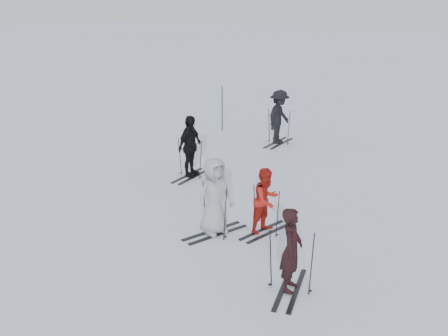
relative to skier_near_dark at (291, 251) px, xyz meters
The scene contains 12 objects.
ground 4.19m from the skier_near_dark, 148.00° to the left, with size 120.00×120.00×0.00m, color silver.
skier_near_dark is the anchor object (origin of this frame).
skier_red 2.69m from the skier_near_dark, 128.03° to the left, with size 0.76×0.60×1.57m, color #AC1C13.
skier_grey 3.00m from the skier_near_dark, 151.84° to the left, with size 0.90×0.59×1.85m, color #9B9FA3.
skier_uphill_left 7.13m from the skier_near_dark, 140.85° to the left, with size 1.10×0.46×1.89m, color black.
skier_uphill_far 10.54m from the skier_near_dark, 117.86° to the left, with size 1.27×0.73×1.97m, color black.
skis_near_dark 0.19m from the skier_near_dark, ahead, with size 0.93×1.77×1.29m, color black, non-canonical shape.
skis_red 2.70m from the skier_near_dark, 128.03° to the left, with size 0.85×1.60×1.17m, color black, non-canonical shape.
skis_grey 3.01m from the skier_near_dark, 151.84° to the left, with size 0.93×1.76×1.28m, color black, non-canonical shape.
skis_uphill_left 7.13m from the skier_near_dark, 140.85° to the left, with size 0.89×1.69×1.23m, color black, non-canonical shape.
skis_uphill_far 10.54m from the skier_near_dark, 117.86° to the left, with size 0.96×1.81×1.32m, color black, non-canonical shape.
piste_marker 12.61m from the skier_near_dark, 128.08° to the left, with size 0.04×0.04×1.78m, color black.
Camera 1 is at (7.48, -11.00, 5.66)m, focal length 45.00 mm.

